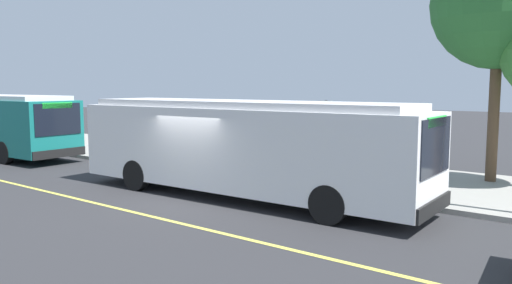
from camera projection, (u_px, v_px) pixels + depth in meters
ground_plane at (196, 199)px, 15.35m from camera, size 120.00×120.00×0.00m
sidewalk_curb at (303, 170)px, 20.04m from camera, size 44.00×6.40×0.15m
lane_stripe_center at (138, 213)px, 13.62m from camera, size 36.00×0.14×0.01m
transit_bus_main at (242, 145)px, 15.35m from camera, size 11.66×2.98×2.95m
bus_shelter at (315, 124)px, 19.77m from camera, size 2.90×1.60×2.48m
waiting_bench at (318, 157)px, 19.90m from camera, size 1.60×0.48×0.95m
route_sign_post at (326, 131)px, 16.17m from camera, size 0.44×0.08×2.80m
pedestrian_commuter at (388, 156)px, 16.55m from camera, size 0.24×0.40×1.69m
street_tree_upstreet at (499, 3)px, 16.76m from camera, size 4.41×4.41×8.19m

